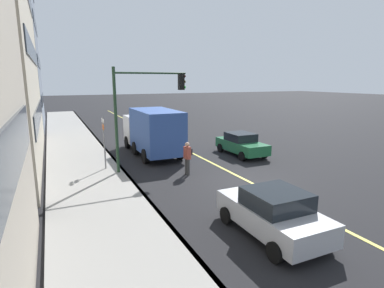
# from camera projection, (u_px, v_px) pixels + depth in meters

# --- Properties ---
(ground) EXTENTS (200.00, 200.00, 0.00)m
(ground) POSITION_uv_depth(u_px,v_px,m) (246.00, 180.00, 15.51)
(ground) COLOR black
(sidewalk_slab) EXTENTS (80.00, 3.94, 0.15)m
(sidewalk_slab) POSITION_uv_depth(u_px,v_px,m) (99.00, 202.00, 12.53)
(sidewalk_slab) COLOR gray
(sidewalk_slab) RESTS_ON ground
(curb_edge) EXTENTS (80.00, 0.16, 0.15)m
(curb_edge) POSITION_uv_depth(u_px,v_px,m) (144.00, 195.00, 13.30)
(curb_edge) COLOR slate
(curb_edge) RESTS_ON ground
(lane_stripe_center) EXTENTS (80.00, 0.16, 0.01)m
(lane_stripe_center) POSITION_uv_depth(u_px,v_px,m) (246.00, 180.00, 15.51)
(lane_stripe_center) COLOR #D8CC4C
(lane_stripe_center) RESTS_ON ground
(car_silver) EXTENTS (3.95, 2.05, 1.57)m
(car_silver) POSITION_uv_depth(u_px,v_px,m) (273.00, 212.00, 9.90)
(car_silver) COLOR #A8AAB2
(car_silver) RESTS_ON ground
(car_green) EXTENTS (4.13, 1.89, 1.49)m
(car_green) POSITION_uv_depth(u_px,v_px,m) (241.00, 144.00, 20.69)
(car_green) COLOR #1E6038
(car_green) RESTS_ON ground
(truck_blue) EXTENTS (6.86, 2.53, 3.10)m
(truck_blue) POSITION_uv_depth(u_px,v_px,m) (153.00, 131.00, 20.62)
(truck_blue) COLOR silver
(truck_blue) RESTS_ON ground
(pedestrian_with_backpack) EXTENTS (0.45, 0.41, 1.78)m
(pedestrian_with_backpack) POSITION_uv_depth(u_px,v_px,m) (188.00, 156.00, 16.27)
(pedestrian_with_backpack) COLOR #383838
(pedestrian_with_backpack) RESTS_ON ground
(traffic_light_mast) EXTENTS (0.28, 4.03, 5.64)m
(traffic_light_mast) POSITION_uv_depth(u_px,v_px,m) (144.00, 101.00, 16.29)
(traffic_light_mast) COLOR #1E3823
(traffic_light_mast) RESTS_ON ground
(street_sign_post) EXTENTS (0.60, 0.08, 3.03)m
(street_sign_post) POSITION_uv_depth(u_px,v_px,m) (104.00, 140.00, 16.79)
(street_sign_post) COLOR slate
(street_sign_post) RESTS_ON ground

